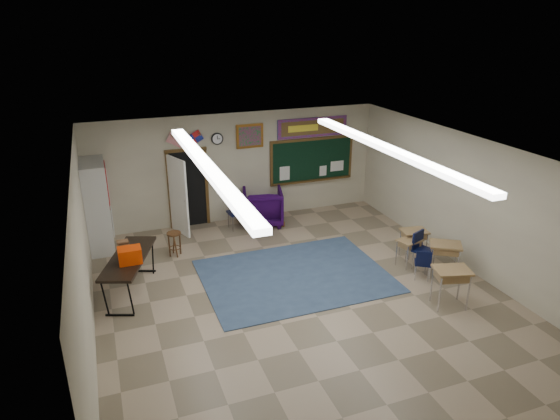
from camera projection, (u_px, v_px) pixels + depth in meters
name	position (u px, v px, depth m)	size (l,w,h in m)	color
floor	(301.00, 295.00, 10.26)	(9.00, 9.00, 0.00)	gray
back_wall	(238.00, 167.00, 13.64)	(8.00, 0.04, 3.00)	#C1B99C
front_wall	(452.00, 373.00, 5.79)	(8.00, 0.04, 3.00)	#C1B99C
left_wall	(83.00, 262.00, 8.41)	(0.04, 9.00, 3.00)	#C1B99C
right_wall	(468.00, 203.00, 11.02)	(0.04, 9.00, 3.00)	#C1B99C
ceiling	(303.00, 154.00, 9.17)	(8.00, 9.00, 0.04)	beige
area_rug	(295.00, 276.00, 11.02)	(4.00, 3.00, 0.02)	#384E6B
fluorescent_strips	(303.00, 157.00, 9.19)	(3.86, 6.00, 0.10)	white
doorway	(185.00, 191.00, 13.18)	(1.10, 0.89, 2.16)	black
chalkboard	(312.00, 161.00, 14.34)	(2.55, 0.14, 1.30)	#4F3516
bulletin_board	(313.00, 127.00, 13.98)	(2.10, 0.05, 0.55)	#B50F11
framed_art_print	(250.00, 136.00, 13.41)	(0.75, 0.05, 0.65)	brown
wall_clock	(217.00, 139.00, 13.12)	(0.32, 0.05, 0.32)	black
wall_flags	(185.00, 137.00, 12.77)	(1.16, 0.06, 0.70)	red
storage_cabinet	(97.00, 206.00, 12.01)	(0.59, 1.25, 2.20)	#BCBCB6
wingback_armchair	(263.00, 207.00, 13.66)	(1.05, 1.08, 0.98)	#1C042F
student_chair_reading	(236.00, 213.00, 13.34)	(0.44, 0.44, 0.87)	black
student_chair_desk_a	(423.00, 263.00, 10.81)	(0.36, 0.36, 0.72)	black
student_chair_desk_b	(424.00, 252.00, 11.16)	(0.44, 0.44, 0.88)	black
student_desk_front_left	(409.00, 251.00, 11.39)	(0.62, 0.52, 0.64)	olive
student_desk_front_right	(413.00, 243.00, 11.71)	(0.66, 0.53, 0.71)	olive
student_desk_back_left	(450.00, 286.00, 9.74)	(0.79, 0.67, 0.82)	olive
student_desk_back_right	(444.00, 258.00, 10.86)	(0.82, 0.77, 0.79)	olive
folding_table	(131.00, 273.00, 10.21)	(1.32, 2.10, 1.14)	black
wooden_stool	(175.00, 244.00, 11.87)	(0.34, 0.34, 0.59)	#553519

